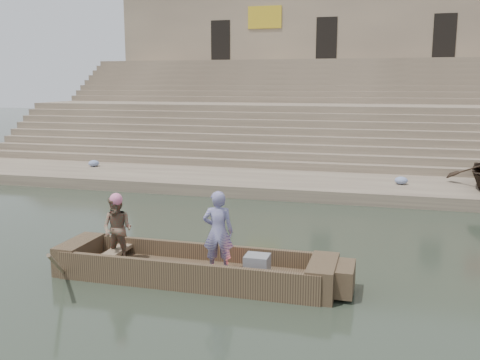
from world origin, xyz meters
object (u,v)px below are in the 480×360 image
at_px(main_rowboat, 194,274).
at_px(rowing_man, 117,229).
at_px(television, 257,265).
at_px(standing_man, 218,232).

distance_m(main_rowboat, rowing_man, 1.84).
bearing_deg(rowing_man, television, 2.18).
height_order(standing_man, television, standing_man).
bearing_deg(standing_man, main_rowboat, -14.80).
bearing_deg(main_rowboat, television, -0.00).
xyz_separation_m(standing_man, television, (0.76, 0.04, -0.61)).
bearing_deg(television, standing_man, -177.32).
distance_m(standing_man, rowing_man, 2.19).
relative_size(main_rowboat, television, 10.87).
distance_m(main_rowboat, standing_man, 1.06).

